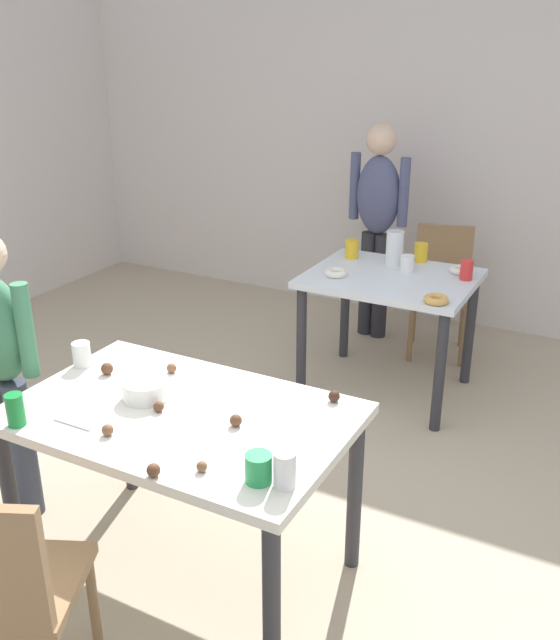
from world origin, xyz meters
The scene contains 30 objects.
ground_plane centered at (0.00, 0.00, 0.00)m, with size 6.40×6.40×0.00m, color tan.
wall_back centered at (0.00, 3.20, 1.30)m, with size 6.40×0.10×2.60m, color silver.
dining_table_near centered at (-0.10, -0.10, 0.66)m, with size 1.28×0.82×0.75m.
dining_table_far centered at (0.06, 1.81, 0.64)m, with size 0.96×0.79×0.75m.
chair_near_table centered at (-0.21, -0.88, 0.50)m, with size 0.53×0.53×0.87m.
chair_far_table centered at (0.17, 2.56, 0.50)m, with size 0.49×0.49×0.87m.
person_girl_near centered at (-1.02, -0.12, 0.78)m, with size 0.45×0.22×1.33m.
person_adult_far centered at (-0.33, 2.60, 0.91)m, with size 0.46×0.24×1.52m.
mixing_bowl centered at (-0.27, -0.07, 0.79)m, with size 0.18×0.18×0.08m, color white.
soda_can centered at (-0.56, -0.45, 0.81)m, with size 0.07×0.07×0.12m, color #198438.
fork_near centered at (-0.38, -0.36, 0.75)m, with size 0.17×0.02×0.01m, color silver.
cup_near_0 centered at (0.47, -0.33, 0.81)m, with size 0.07×0.07×0.12m, color white.
cup_near_1 centered at (-0.69, 0.03, 0.80)m, with size 0.08×0.08×0.11m, color white.
cup_near_2 centered at (0.39, -0.35, 0.80)m, with size 0.09×0.09×0.10m, color green.
cake_ball_0 centered at (0.20, -0.39, 0.77)m, with size 0.04×0.04×0.04m, color brown.
cake_ball_1 centered at (0.08, -0.48, 0.77)m, with size 0.05×0.05×0.05m, color brown.
cake_ball_2 centered at (-0.32, 0.15, 0.77)m, with size 0.04×0.04×0.04m, color brown.
cake_ball_3 centered at (0.39, 0.24, 0.77)m, with size 0.05×0.05×0.05m, color #3D2319.
cake_ball_4 centered at (0.15, -0.09, 0.77)m, with size 0.05×0.05×0.05m, color brown.
cake_ball_5 centered at (-0.22, -0.36, 0.77)m, with size 0.04×0.04×0.04m, color brown.
cake_ball_6 centered at (-0.16, -0.14, 0.77)m, with size 0.04×0.04×0.04m, color brown.
cake_ball_7 centered at (-0.54, 0.02, 0.78)m, with size 0.05×0.05×0.05m, color brown.
pitcher_far centered at (0.00, 2.03, 0.86)m, with size 0.11×0.11×0.21m, color white.
cup_far_0 centered at (0.47, 1.94, 0.81)m, with size 0.07×0.07×0.12m, color red.
cup_far_1 centered at (0.13, 2.16, 0.81)m, with size 0.08×0.08×0.12m, color yellow.
cup_far_2 centered at (0.12, 1.92, 0.80)m, with size 0.08×0.08×0.10m, color white.
cup_far_3 centered at (-0.28, 2.03, 0.81)m, with size 0.09×0.09×0.12m, color yellow.
donut_far_0 centered at (0.41, 2.05, 0.77)m, with size 0.13×0.13×0.04m, color white.
donut_far_1 centered at (-0.22, 1.65, 0.77)m, with size 0.13×0.13×0.04m, color white.
donut_far_2 centered at (0.42, 1.48, 0.77)m, with size 0.13×0.13×0.04m, color gold.
Camera 1 is at (1.32, -1.97, 2.06)m, focal length 39.45 mm.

